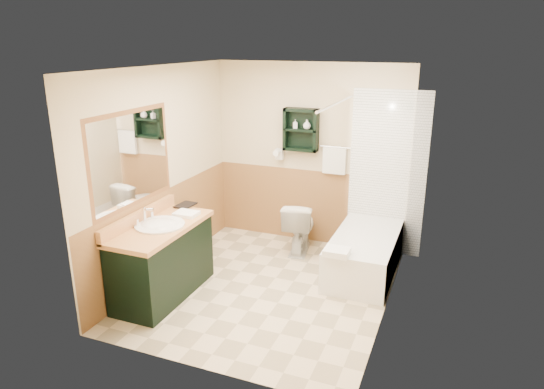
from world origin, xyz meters
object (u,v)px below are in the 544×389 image
Objects in this scene: toilet at (299,227)px; soap_bottle_a at (295,126)px; soap_bottle_b at (307,125)px; vanity_book at (178,195)px; vanity at (162,260)px; bathtub at (365,253)px; wall_shelf at (301,130)px; hair_dryer at (280,154)px.

toilet is 5.90× the size of soap_bottle_a.
soap_bottle_b is (0.16, 0.00, 0.02)m from soap_bottle_a.
soap_bottle_b reaches higher than vanity_book.
bathtub is at bearing 35.37° from vanity.
wall_shelf is 1.79m from vanity_book.
soap_bottle_b is (-0.02, 0.30, 1.28)m from toilet.
hair_dryer is at bearing 64.32° from vanity_book.
soap_bottle_a is (-0.18, 0.30, 1.26)m from toilet.
vanity is 0.84m from vanity_book.
soap_bottle_b is at bearing 148.67° from bathtub.
soap_bottle_b reaches higher than vanity.
wall_shelf is 0.80× the size of toilet.
soap_bottle_b is (1.14, 1.30, 0.69)m from vanity_book.
vanity is 0.84× the size of bathtub.
vanity_book is at bearing -119.78° from hair_dryer.
vanity_book reaches higher than toilet.
hair_dryer reaches higher than bathtub.
bathtub is at bearing -29.46° from wall_shelf.
bathtub is at bearing -24.50° from hair_dryer.
vanity_book is at bearing -129.12° from wall_shelf.
toilet is at bearing 58.67° from vanity.
wall_shelf is 0.43× the size of vanity.
bathtub is at bearing -27.51° from soap_bottle_a.
toilet is at bearing -39.10° from hair_dryer.
vanity is at bearing -112.90° from soap_bottle_a.
vanity_book is at bearing -131.35° from soap_bottle_b.
wall_shelf is 4.39× the size of soap_bottle_b.
vanity is at bearing -71.41° from vanity_book.
wall_shelf is 0.09m from soap_bottle_a.
toilet is (0.10, -0.30, -1.21)m from wall_shelf.
hair_dryer reaches higher than vanity_book.
hair_dryer is at bearing 172.35° from soap_bottle_a.
soap_bottle_a is at bearing 56.96° from vanity_book.
bathtub is 1.84m from soap_bottle_a.
vanity_book is (-1.16, -1.00, 0.59)m from toilet.
wall_shelf is at bearing 3.73° from soap_bottle_a.
soap_bottle_a is (-0.08, -0.01, 0.04)m from wall_shelf.
bathtub is 0.97m from toilet.
wall_shelf is at bearing 54.98° from vanity_book.
wall_shelf reaches higher than hair_dryer.
soap_bottle_a is at bearing 180.00° from soap_bottle_b.
bathtub is 12.94× the size of soap_bottle_a.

